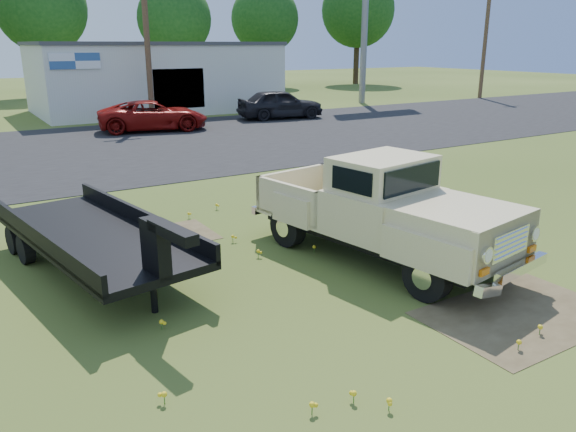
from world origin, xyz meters
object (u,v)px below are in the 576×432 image
Objects in this scene: flatbed_trailer at (93,230)px; red_pickup at (153,116)px; vintage_pickup_truck at (381,208)px; dark_sedan at (280,104)px.

flatbed_trailer is 17.77m from red_pickup.
vintage_pickup_truck reaches higher than flatbed_trailer.
vintage_pickup_truck is at bearing -34.31° from flatbed_trailer.
flatbed_trailer is 1.15× the size of red_pickup.
flatbed_trailer reaches higher than red_pickup.
vintage_pickup_truck is 21.55m from dark_sedan.
dark_sedan is at bearing -72.26° from red_pickup.
dark_sedan is (9.33, 19.42, -0.22)m from vintage_pickup_truck.
vintage_pickup_truck is 1.19× the size of dark_sedan.
vintage_pickup_truck reaches higher than dark_sedan.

